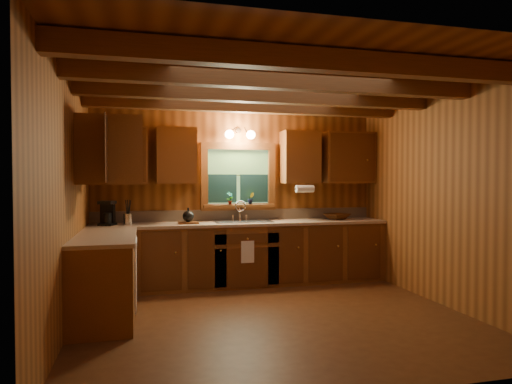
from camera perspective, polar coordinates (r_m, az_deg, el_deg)
The scene contains 20 objects.
room at distance 4.92m, azimuth 2.28°, elevation -0.84°, with size 4.20×4.20×4.20m.
ceiling_beams at distance 5.01m, azimuth 2.30°, elevation 12.88°, with size 4.20×2.54×0.18m.
base_cabinets at distance 6.16m, azimuth -5.63°, elevation -8.49°, with size 4.20×2.22×0.86m.
countertop at distance 6.11m, azimuth -5.52°, elevation -4.32°, with size 4.20×2.24×0.04m.
backsplash at distance 6.77m, azimuth -2.25°, elevation -2.88°, with size 4.20×0.02×0.16m, color tan.
dishwasher_panel at distance 5.50m, azimuth -14.92°, elevation -9.76°, with size 0.02×0.60×0.80m, color white.
upper_cabinets at distance 6.20m, azimuth -6.50°, elevation 4.65°, with size 4.19×1.77×0.78m.
window at distance 6.73m, azimuth -2.23°, elevation 1.77°, with size 1.12×0.08×1.00m.
window_sill at distance 6.69m, azimuth -2.14°, elevation -1.73°, with size 1.06×0.14×0.04m, color brown.
wall_sconce at distance 6.64m, azimuth -2.02°, elevation 7.27°, with size 0.45×0.21×0.17m.
paper_towel_roll at distance 6.66m, azimuth 6.15°, elevation 0.40°, with size 0.11×0.11×0.27m, color white.
dish_towel at distance 6.22m, azimuth -1.06°, elevation -7.55°, with size 0.18×0.01×0.30m, color white.
sink at distance 6.50m, azimuth -1.74°, elevation -4.16°, with size 0.82×0.48×0.43m.
coffee_maker at distance 6.33m, azimuth -18.18°, elevation -2.55°, with size 0.18×0.23×0.32m.
utensil_crock at distance 6.35m, azimuth -15.84°, elevation -3.22°, with size 0.12×0.12×0.33m.
cutting_board at distance 6.30m, azimuth -8.52°, elevation -3.85°, with size 0.27×0.19×0.02m, color #4F2911.
teakettle at distance 6.29m, azimuth -8.53°, elevation -3.03°, with size 0.15×0.15×0.20m.
wicker_basket at distance 7.00m, azimuth 10.16°, elevation -3.05°, with size 0.36×0.36×0.09m, color #48230C.
potted_plant_left at distance 6.62m, azimuth -3.31°, elevation -0.77°, with size 0.10×0.07×0.19m, color #4F2911.
potted_plant_right at distance 6.72m, azimuth -0.65°, elevation -0.79°, with size 0.10×0.08×0.18m, color #4F2911.
Camera 1 is at (-1.39, -4.71, 1.51)m, focal length 31.79 mm.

